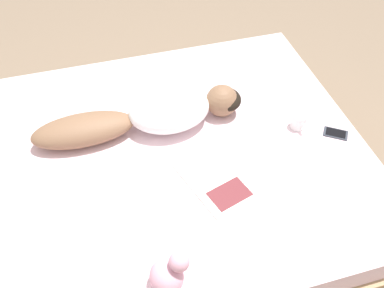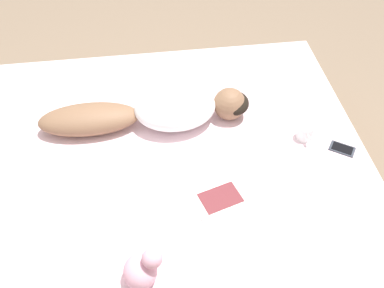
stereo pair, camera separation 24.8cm
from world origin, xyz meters
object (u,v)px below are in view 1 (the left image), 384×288
at_px(open_magazine, 218,181).
at_px(coffee_mug, 299,121).
at_px(cell_phone, 336,133).
at_px(person, 152,114).

relative_size(open_magazine, coffee_mug, 4.18).
bearing_deg(open_magazine, cell_phone, 83.63).
distance_m(person, open_magazine, 0.57).
bearing_deg(open_magazine, coffee_mug, 97.01).
height_order(open_magazine, coffee_mug, coffee_mug).
xyz_separation_m(open_magazine, coffee_mug, (-0.26, 0.59, 0.04)).
bearing_deg(coffee_mug, person, -106.50).
distance_m(person, coffee_mug, 0.86).
xyz_separation_m(coffee_mug, cell_phone, (0.12, 0.19, -0.04)).
height_order(person, open_magazine, person).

